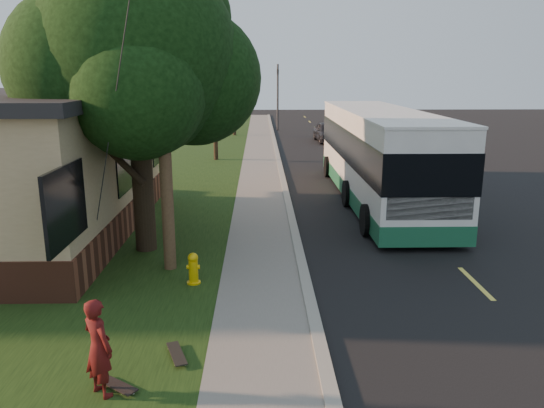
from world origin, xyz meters
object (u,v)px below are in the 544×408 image
Objects in this scene: fire_hydrant at (193,268)px; leafy_tree at (138,58)px; utility_pole at (161,81)px; skateboarder at (98,347)px; dumpster at (90,178)px; bare_tree_far at (234,110)px; traffic_signal at (278,93)px; bare_tree_near at (215,122)px; skateboard_spare at (115,385)px; transit_bus at (379,153)px; distant_car at (328,132)px; skateboard_main at (177,354)px.

fire_hydrant is 0.09× the size of leafy_tree.
skateboarder is at bearing -91.82° from utility_pole.
skateboarder reaches higher than dumpster.
bare_tree_far is 5.44m from traffic_signal.
utility_pole reaches higher than leafy_tree.
traffic_signal is (4.00, 16.00, 1.01)m from bare_tree_near.
leafy_tree is 8.53m from skateboard_spare.
fire_hydrant is 5.65m from leafy_tree.
transit_bus is 17.81m from distant_car.
dumpster is 0.41× the size of distant_car.
utility_pole reaches higher than skateboarder.
traffic_signal reaches higher than bare_tree_near.
transit_bus is 16.14× the size of skateboard_spare.
traffic_signal reaches higher than skateboard_main.
transit_bus is at bearing -6.41° from dumpster.
skateboard_spare is 14.68m from dumpster.
fire_hydrant is 0.08× the size of utility_pole.
traffic_signal is 38.49m from skateboard_spare.
bare_tree_far is 2.40× the size of dumpster.
bare_tree_far is 34.35m from skateboarder.
traffic_signal is at bearing -55.35° from skateboarder.
traffic_signal reaches higher than dumpster.
skateboard_spare is (0.19, -22.18, -2.02)m from bare_tree_near.
fire_hydrant is at bearing -60.86° from skateboarder.
utility_pole reaches higher than traffic_signal.
utility_pole reaches higher than skateboard_spare.
leafy_tree reaches higher than bare_tree_far.
leafy_tree reaches higher than skateboard_spare.
fire_hydrant is 4.25m from skateboard_spare.
utility_pole is 1.65× the size of traffic_signal.
distant_car reaches higher than dumpster.
fire_hydrant is at bearing -61.25° from dumpster.
fire_hydrant is 27.00m from distant_car.
leafy_tree is 8.23m from skateboarder.
dumpster is at bearing 112.69° from skateboard_main.
skateboard_spare is (-3.81, -38.18, -3.04)m from traffic_signal.
bare_tree_near is 16.52m from traffic_signal.
traffic_signal is 8.80m from distant_car.
fire_hydrant is at bearing -89.24° from bare_tree_far.
dumpster is (-4.44, -8.26, -1.47)m from bare_tree_near.
transit_bus is at bearing -73.22° from bare_tree_far.
leafy_tree is 9.20× the size of skateboard_main.
bare_tree_near is 11.10m from distant_car.
distant_car is at bearing 88.99° from transit_bus.
dumpster is 20.25m from distant_car.
utility_pole is at bearing -62.40° from leafy_tree.
distant_car reaches higher than skateboard_spare.
fire_hydrant is 10.52m from transit_bus.
skateboarder is at bearing -101.43° from fire_hydrant.
skateboarder is at bearing -118.62° from transit_bus.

